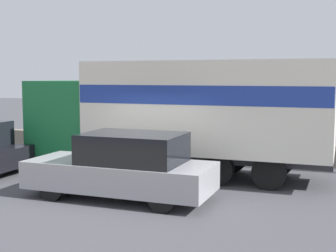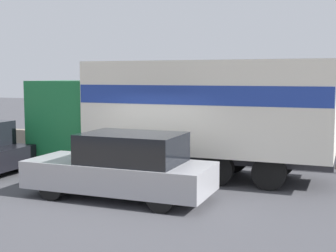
{
  "view_description": "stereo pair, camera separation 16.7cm",
  "coord_description": "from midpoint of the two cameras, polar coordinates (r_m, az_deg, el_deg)",
  "views": [
    {
      "loc": [
        4.68,
        -9.69,
        2.9
      ],
      "look_at": [
        0.41,
        1.58,
        1.6
      ],
      "focal_mm": 50.0,
      "sensor_mm": 36.0,
      "label": 1
    },
    {
      "loc": [
        4.83,
        -9.63,
        2.9
      ],
      "look_at": [
        0.41,
        1.58,
        1.6
      ],
      "focal_mm": 50.0,
      "sensor_mm": 36.0,
      "label": 2
    }
  ],
  "objects": [
    {
      "name": "ground_plane",
      "position": [
        11.15,
        -5.33,
        -8.93
      ],
      "size": [
        80.0,
        80.0,
        0.0
      ],
      "primitive_type": "plane",
      "color": "#47474C"
    },
    {
      "name": "box_truck",
      "position": [
        13.54,
        1.6,
        2.05
      ],
      "size": [
        8.99,
        2.62,
        3.3
      ],
      "rotation": [
        0.0,
        0.0,
        3.14
      ],
      "color": "#196B38",
      "rests_on": "ground_plane"
    },
    {
      "name": "car_hatchback",
      "position": [
        11.1,
        -5.83,
        -4.97
      ],
      "size": [
        4.44,
        1.73,
        1.57
      ],
      "rotation": [
        0.0,
        0.0,
        3.14
      ],
      "color": "#9E9EA3",
      "rests_on": "ground_plane"
    },
    {
      "name": "stone_wall_backdrop",
      "position": [
        16.4,
        3.63,
        -2.78
      ],
      "size": [
        60.0,
        0.35,
        0.71
      ],
      "color": "gray",
      "rests_on": "ground_plane"
    }
  ]
}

